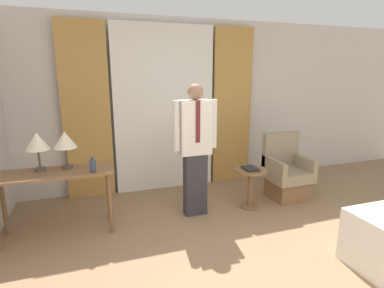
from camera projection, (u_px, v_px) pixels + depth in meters
wall_back at (163, 105)px, 4.82m from camera, size 10.00×0.06×2.70m
curtain_sheer_center at (165, 110)px, 4.71m from camera, size 1.58×0.06×2.58m
curtain_drape_left at (86, 113)px, 4.35m from camera, size 0.68×0.06×2.58m
curtain_drape_right at (232, 107)px, 5.07m from camera, size 0.68×0.06×2.58m
desk at (55, 182)px, 3.41m from camera, size 1.29×0.47×0.77m
table_lamp_left at (37, 143)px, 3.34m from camera, size 0.26×0.26×0.44m
table_lamp_right at (65, 141)px, 3.43m from camera, size 0.26×0.26×0.44m
bottle_near_edge at (93, 166)px, 3.35m from camera, size 0.07×0.07×0.18m
person at (195, 145)px, 3.84m from camera, size 0.58×0.20×1.73m
armchair at (286, 175)px, 4.52m from camera, size 0.60×0.56×0.98m
side_table at (250, 182)px, 4.15m from camera, size 0.46×0.46×0.57m
book at (250, 169)px, 4.09m from camera, size 0.17×0.24×0.03m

